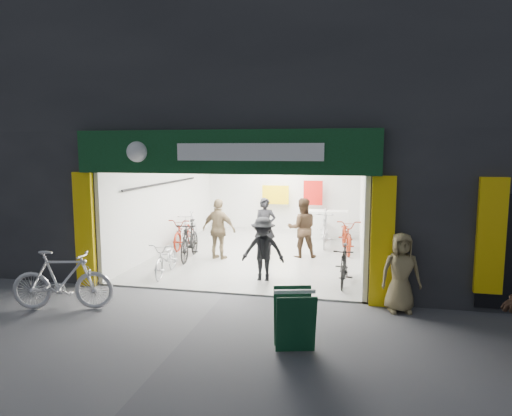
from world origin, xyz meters
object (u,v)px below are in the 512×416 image
(bike_left_front, at_px, (166,258))
(pedestrian_near, at_px, (401,273))
(parked_bike, at_px, (63,280))
(sandwich_board, at_px, (294,318))
(bike_right_front, at_px, (344,265))

(bike_left_front, relative_size, pedestrian_near, 1.07)
(parked_bike, xyz_separation_m, sandwich_board, (4.64, -0.86, -0.07))
(bike_left_front, height_order, pedestrian_near, pedestrian_near)
(bike_right_front, xyz_separation_m, parked_bike, (-5.30, -2.77, 0.12))
(bike_right_front, height_order, sandwich_board, sandwich_board)
(parked_bike, relative_size, pedestrian_near, 1.27)
(parked_bike, bearing_deg, bike_right_front, -76.04)
(bike_left_front, bearing_deg, pedestrian_near, -20.97)
(parked_bike, relative_size, sandwich_board, 2.08)
(sandwich_board, bearing_deg, parked_bike, 154.62)
(bike_left_front, bearing_deg, sandwich_board, -50.60)
(pedestrian_near, xyz_separation_m, sandwich_board, (-1.76, -2.13, -0.25))
(bike_left_front, distance_m, sandwich_board, 5.07)
(bike_left_front, bearing_deg, bike_right_front, -5.12)
(bike_left_front, height_order, parked_bike, parked_bike)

